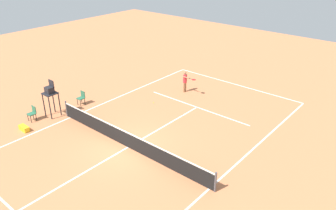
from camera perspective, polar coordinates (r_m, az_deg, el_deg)
The scene contains 9 objects.
ground_plane at distance 18.62m, azimuth -6.84°, elevation -7.16°, with size 60.00×60.00×0.00m, color #D37A4C.
court_lines at distance 18.61m, azimuth -6.84°, elevation -7.16°, with size 10.80×23.66×0.01m.
tennis_net at distance 18.35m, azimuth -6.92°, elevation -5.87°, with size 11.40×0.10×1.07m.
player_serving at distance 24.80m, azimuth 2.99°, elevation 4.28°, with size 1.24×0.57×1.62m.
tennis_ball at distance 23.37m, azimuth -2.49°, elevation 0.40°, with size 0.07×0.07×0.07m, color #CCE033.
umpire_chair at distance 22.30m, azimuth -19.51°, elevation 1.98°, with size 0.80×0.80×2.41m.
courtside_chair_near at distance 22.56m, azimuth -22.18°, elevation -1.23°, with size 0.44×0.46×0.95m.
courtside_chair_mid at distance 23.75m, azimuth -14.58°, elevation 1.29°, with size 0.44×0.46×0.95m.
equipment_bag at distance 21.73m, azimuth -23.38°, elevation -3.67°, with size 0.76×0.32×0.30m, color yellow.
Camera 1 is at (-11.66, 10.39, 10.13)m, focal length 35.65 mm.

